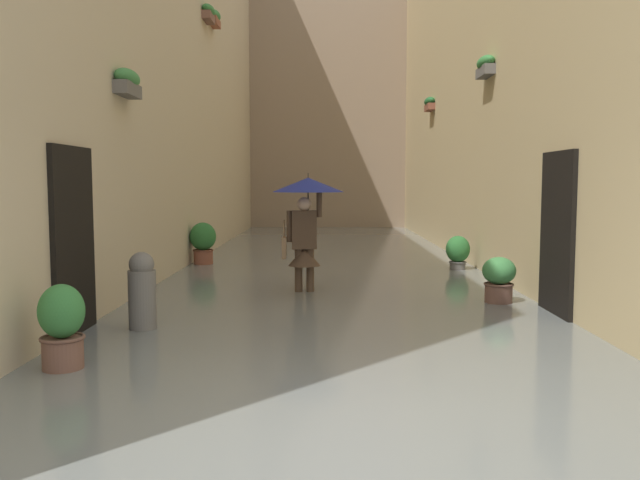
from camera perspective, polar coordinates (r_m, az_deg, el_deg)
The scene contains 10 objects.
ground_plane at distance 14.47m, azimuth 0.83°, elevation -2.08°, with size 60.00×60.00×0.00m, color #605B56.
flood_water at distance 14.47m, azimuth 0.83°, elevation -1.85°, with size 6.60×25.98×0.12m, color slate.
building_facade_left at distance 15.16m, azimuth 15.96°, elevation 15.97°, with size 2.04×23.98×9.44m.
building_facade_far at distance 25.75m, azimuth 0.69°, elevation 16.32°, with size 9.40×1.80×13.65m, color gray.
person_wading at distance 9.95m, azimuth -1.21°, elevation 2.77°, with size 1.10×1.10×1.95m.
potted_plant_near_right at distance 6.36m, azimuth -21.72°, elevation -7.38°, with size 0.41×0.41×0.89m.
potted_plant_far_left at distance 9.48m, azimuth 15.43°, elevation -3.52°, with size 0.47×0.47×0.76m.
potted_plant_near_left at distance 12.89m, azimuth 12.01°, elevation -1.10°, with size 0.46×0.46×0.77m.
potted_plant_far_right at distance 13.64m, azimuth -10.24°, elevation -0.26°, with size 0.54×0.54×0.98m.
mooring_bollard at distance 7.77m, azimuth -15.35°, elevation -4.73°, with size 0.32×0.32×1.01m.
Camera 1 is at (0.09, 4.37, 1.80)m, focal length 36.43 mm.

